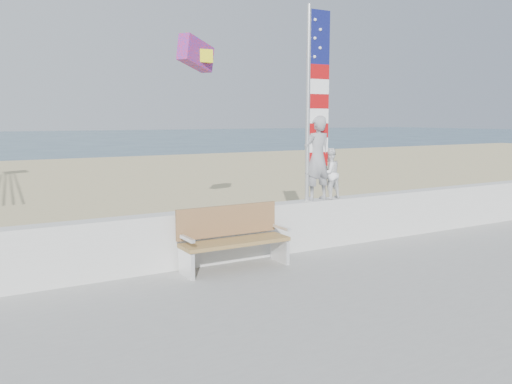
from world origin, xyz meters
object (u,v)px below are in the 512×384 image
child (329,174)px  bench (233,237)px  flag (314,96)px  adult (317,158)px

child → bench: (-2.30, -0.45, -0.87)m
bench → flag: bearing=13.3°
adult → bench: size_ratio=0.86×
adult → child: bearing=178.4°
child → flag: bearing=-6.9°
adult → bench: adult is taller
child → flag: size_ratio=0.27×
child → bench: size_ratio=0.53×
adult → flag: 1.14m
child → bench: child is taller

